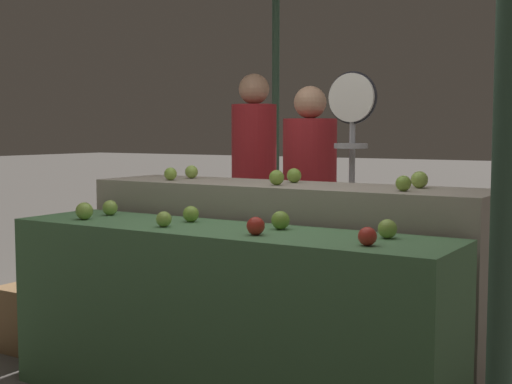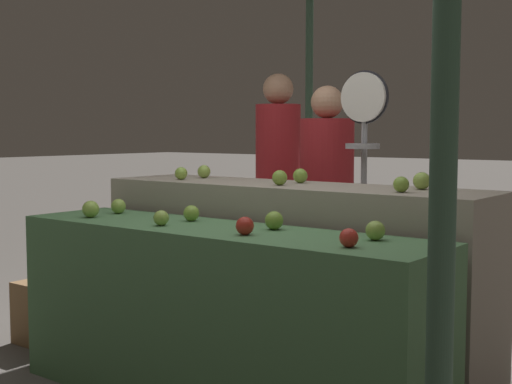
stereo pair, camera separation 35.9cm
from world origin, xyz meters
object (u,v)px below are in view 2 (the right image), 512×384
at_px(person_vendor_at_scale, 326,192).
at_px(person_customer_left, 278,171).
at_px(wooden_crate_side, 55,311).
at_px(produce_scale, 363,147).

bearing_deg(person_vendor_at_scale, person_customer_left, -8.01).
bearing_deg(person_vendor_at_scale, wooden_crate_side, 68.20).
bearing_deg(person_customer_left, person_vendor_at_scale, 151.47).
bearing_deg(person_vendor_at_scale, produce_scale, 170.03).
bearing_deg(wooden_crate_side, person_vendor_at_scale, 45.29).
bearing_deg(wooden_crate_side, person_customer_left, 72.07).
xyz_separation_m(person_vendor_at_scale, person_customer_left, (-0.69, 0.41, 0.09)).
bearing_deg(produce_scale, person_vendor_at_scale, 147.12).
distance_m(produce_scale, wooden_crate_side, 2.18).
distance_m(person_vendor_at_scale, wooden_crate_side, 1.89).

